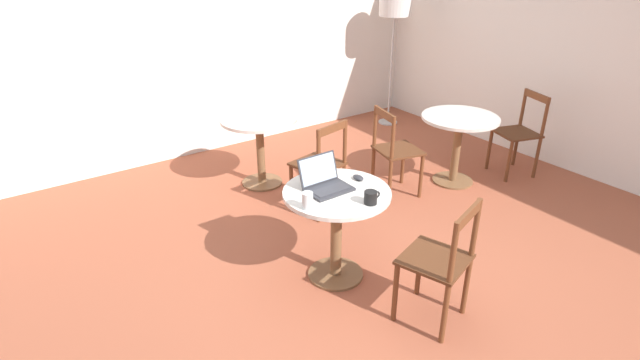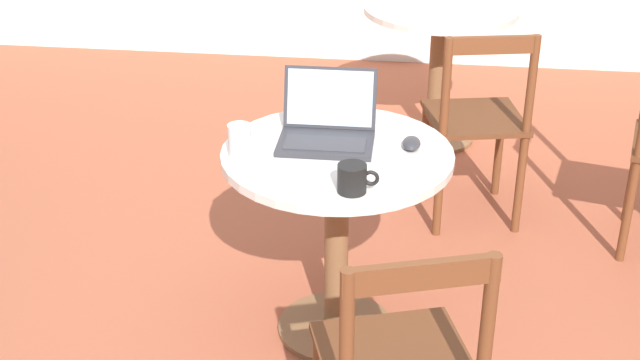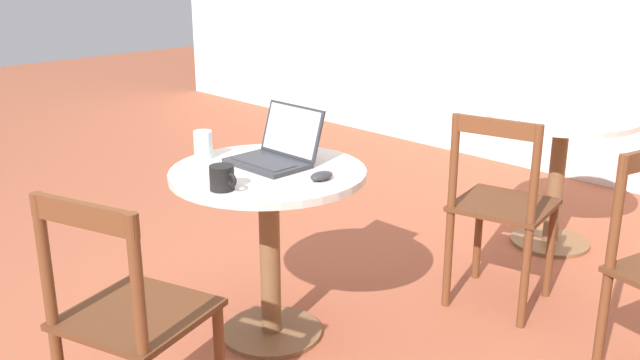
{
  "view_description": "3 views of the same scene",
  "coord_description": "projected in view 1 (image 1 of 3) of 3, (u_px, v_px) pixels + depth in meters",
  "views": [
    {
      "loc": [
        -1.92,
        -2.12,
        2.3
      ],
      "look_at": [
        -0.01,
        0.57,
        0.7
      ],
      "focal_mm": 28.0,
      "sensor_mm": 36.0,
      "label": 1
    },
    {
      "loc": [
        0.24,
        -2.27,
        1.97
      ],
      "look_at": [
        -0.11,
        0.44,
        0.55
      ],
      "focal_mm": 50.0,
      "sensor_mm": 36.0,
      "label": 2
    },
    {
      "loc": [
        1.98,
        -1.35,
        1.52
      ],
      "look_at": [
        -0.01,
        0.58,
        0.62
      ],
      "focal_mm": 40.0,
      "sensor_mm": 36.0,
      "label": 3
    }
  ],
  "objects": [
    {
      "name": "floor_lamp",
      "position": [
        395.0,
        10.0,
        6.26
      ],
      "size": [
        0.39,
        0.39,
        1.69
      ],
      "color": "#B7B7B7",
      "rests_on": "ground_plane"
    },
    {
      "name": "wall_side",
      "position": [
        638.0,
        52.0,
        4.66
      ],
      "size": [
        0.06,
        9.4,
        2.7
      ],
      "color": "white",
      "rests_on": "ground_plane"
    },
    {
      "name": "chair_mid_right",
      "position": [
        519.0,
        134.0,
        5.25
      ],
      "size": [
        0.5,
        0.5,
        0.88
      ],
      "color": "brown",
      "rests_on": "ground_plane"
    },
    {
      "name": "wall_back",
      "position": [
        177.0,
        37.0,
        5.35
      ],
      "size": [
        9.4,
        0.06,
        2.7
      ],
      "color": "white",
      "rests_on": "ground_plane"
    },
    {
      "name": "cafe_table_near",
      "position": [
        337.0,
        212.0,
        3.55
      ],
      "size": [
        0.76,
        0.76,
        0.72
      ],
      "color": "brown",
      "rests_on": "ground_plane"
    },
    {
      "name": "ground_plane",
      "position": [
        367.0,
        296.0,
        3.57
      ],
      "size": [
        16.0,
        16.0,
        0.0
      ],
      "primitive_type": "plane",
      "color": "#9E5138"
    },
    {
      "name": "cafe_table_mid",
      "position": [
        459.0,
        133.0,
        5.01
      ],
      "size": [
        0.76,
        0.76,
        0.72
      ],
      "color": "brown",
      "rests_on": "ground_plane"
    },
    {
      "name": "cafe_table_far",
      "position": [
        260.0,
        134.0,
        4.97
      ],
      "size": [
        0.76,
        0.76,
        0.72
      ],
      "color": "brown",
      "rests_on": "ground_plane"
    },
    {
      "name": "laptop",
      "position": [
        326.0,
        183.0,
        3.49
      ],
      "size": [
        0.32,
        0.28,
        0.22
      ],
      "color": "#2D2D33",
      "rests_on": "cafe_table_near"
    },
    {
      "name": "mouse",
      "position": [
        358.0,
        178.0,
        3.63
      ],
      "size": [
        0.06,
        0.1,
        0.03
      ],
      "color": "#2D2D33",
      "rests_on": "cafe_table_near"
    },
    {
      "name": "chair_near_front",
      "position": [
        440.0,
        263.0,
        3.16
      ],
      "size": [
        0.5,
        0.5,
        0.88
      ],
      "color": "brown",
      "rests_on": "ground_plane"
    },
    {
      "name": "chair_far_front",
      "position": [
        321.0,
        166.0,
        4.5
      ],
      "size": [
        0.47,
        0.47,
        0.88
      ],
      "color": "brown",
      "rests_on": "ground_plane"
    },
    {
      "name": "chair_mid_left",
      "position": [
        394.0,
        152.0,
        4.8
      ],
      "size": [
        0.47,
        0.47,
        0.88
      ],
      "color": "brown",
      "rests_on": "ground_plane"
    },
    {
      "name": "mug",
      "position": [
        371.0,
        197.0,
        3.3
      ],
      "size": [
        0.13,
        0.09,
        0.09
      ],
      "color": "black",
      "rests_on": "cafe_table_near"
    },
    {
      "name": "drinking_glass",
      "position": [
        307.0,
        201.0,
        3.23
      ],
      "size": [
        0.07,
        0.07,
        0.11
      ],
      "color": "silver",
      "rests_on": "cafe_table_near"
    }
  ]
}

